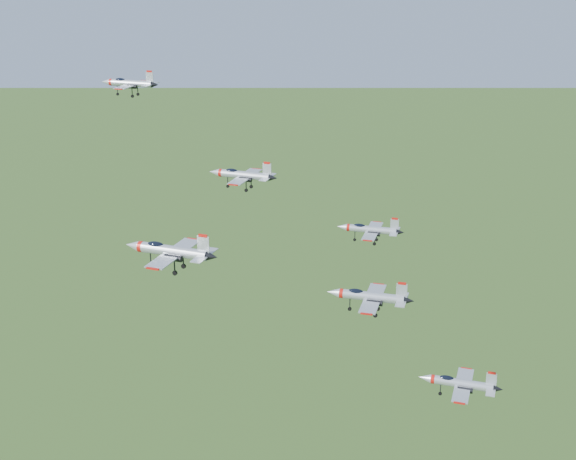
# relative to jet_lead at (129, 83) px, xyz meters

# --- Properties ---
(jet_lead) EXTENTS (11.25, 9.26, 3.01)m
(jet_lead) POSITION_rel_jet_lead_xyz_m (0.00, 0.00, 0.00)
(jet_lead) COLOR #B0B5BD
(jet_left_high) EXTENTS (11.56, 9.54, 3.09)m
(jet_left_high) POSITION_rel_jet_lead_xyz_m (25.58, -13.36, -11.04)
(jet_left_high) COLOR #B0B5BD
(jet_right_high) EXTENTS (13.91, 11.51, 3.72)m
(jet_right_high) POSITION_rel_jet_lead_xyz_m (23.25, -36.14, -15.55)
(jet_right_high) COLOR #B0B5BD
(jet_left_low) EXTENTS (10.71, 8.79, 2.87)m
(jet_left_low) POSITION_rel_jet_lead_xyz_m (45.60, -10.27, -19.20)
(jet_left_low) COLOR #B0B5BD
(jet_right_low) EXTENTS (11.76, 9.66, 3.15)m
(jet_right_low) POSITION_rel_jet_lead_xyz_m (49.71, -31.65, -20.83)
(jet_right_low) COLOR #B0B5BD
(jet_trail) EXTENTS (12.44, 10.22, 3.34)m
(jet_trail) POSITION_rel_jet_lead_xyz_m (61.78, -20.25, -38.47)
(jet_trail) COLOR #B0B5BD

